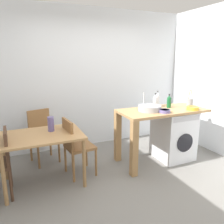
{
  "coord_description": "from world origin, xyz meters",
  "views": [
    {
      "loc": [
        -1.3,
        -2.5,
        1.77
      ],
      "look_at": [
        -0.0,
        0.45,
        0.98
      ],
      "focal_mm": 35.6,
      "sensor_mm": 36.0,
      "label": 1
    }
  ],
  "objects_px": {
    "chair_opposite": "(75,144)",
    "vase": "(51,124)",
    "dining_table": "(42,141)",
    "washing_machine": "(173,135)",
    "bottle_tall_green": "(155,101)",
    "chair_spare_by_wall": "(42,133)",
    "mixing_bowl": "(165,111)",
    "bottle_squat_brown": "(157,99)",
    "bottle_clear_small": "(169,102)",
    "utensil_crock": "(190,102)",
    "colander": "(193,108)"
  },
  "relations": [
    {
      "from": "dining_table",
      "to": "mixing_bowl",
      "type": "relative_size",
      "value": 5.98
    },
    {
      "from": "washing_machine",
      "to": "vase",
      "type": "distance_m",
      "value": 2.14
    },
    {
      "from": "bottle_tall_green",
      "to": "colander",
      "type": "bearing_deg",
      "value": -42.21
    },
    {
      "from": "chair_opposite",
      "to": "colander",
      "type": "relative_size",
      "value": 4.5
    },
    {
      "from": "dining_table",
      "to": "bottle_tall_green",
      "type": "relative_size",
      "value": 4.44
    },
    {
      "from": "bottle_tall_green",
      "to": "utensil_crock",
      "type": "xyz_separation_m",
      "value": [
        0.64,
        -0.15,
        -0.04
      ]
    },
    {
      "from": "mixing_bowl",
      "to": "washing_machine",
      "type": "bearing_deg",
      "value": 27.99
    },
    {
      "from": "dining_table",
      "to": "vase",
      "type": "distance_m",
      "value": 0.27
    },
    {
      "from": "mixing_bowl",
      "to": "vase",
      "type": "relative_size",
      "value": 0.87
    },
    {
      "from": "chair_opposite",
      "to": "bottle_squat_brown",
      "type": "xyz_separation_m",
      "value": [
        1.58,
        0.18,
        0.54
      ]
    },
    {
      "from": "washing_machine",
      "to": "bottle_tall_green",
      "type": "bearing_deg",
      "value": 143.69
    },
    {
      "from": "chair_spare_by_wall",
      "to": "washing_machine",
      "type": "height_order",
      "value": "chair_spare_by_wall"
    },
    {
      "from": "dining_table",
      "to": "chair_spare_by_wall",
      "type": "relative_size",
      "value": 1.22
    },
    {
      "from": "bottle_tall_green",
      "to": "chair_spare_by_wall",
      "type": "bearing_deg",
      "value": 161.87
    },
    {
      "from": "dining_table",
      "to": "bottle_tall_green",
      "type": "distance_m",
      "value": 2.01
    },
    {
      "from": "chair_opposite",
      "to": "vase",
      "type": "height_order",
      "value": "vase"
    },
    {
      "from": "chair_opposite",
      "to": "washing_machine",
      "type": "bearing_deg",
      "value": 80.42
    },
    {
      "from": "dining_table",
      "to": "vase",
      "type": "relative_size",
      "value": 5.2
    },
    {
      "from": "bottle_tall_green",
      "to": "utensil_crock",
      "type": "relative_size",
      "value": 0.83
    },
    {
      "from": "washing_machine",
      "to": "bottle_squat_brown",
      "type": "distance_m",
      "value": 0.7
    },
    {
      "from": "dining_table",
      "to": "vase",
      "type": "bearing_deg",
      "value": 33.69
    },
    {
      "from": "chair_spare_by_wall",
      "to": "utensil_crock",
      "type": "bearing_deg",
      "value": 148.16
    },
    {
      "from": "chair_spare_by_wall",
      "to": "washing_machine",
      "type": "bearing_deg",
      "value": 144.27
    },
    {
      "from": "mixing_bowl",
      "to": "colander",
      "type": "xyz_separation_m",
      "value": [
        0.56,
        -0.02,
        0.0
      ]
    },
    {
      "from": "bottle_tall_green",
      "to": "mixing_bowl",
      "type": "relative_size",
      "value": 1.35
    },
    {
      "from": "bottle_clear_small",
      "to": "utensil_crock",
      "type": "height_order",
      "value": "utensil_crock"
    },
    {
      "from": "dining_table",
      "to": "washing_machine",
      "type": "relative_size",
      "value": 1.28
    },
    {
      "from": "washing_machine",
      "to": "vase",
      "type": "relative_size",
      "value": 4.06
    },
    {
      "from": "washing_machine",
      "to": "chair_spare_by_wall",
      "type": "bearing_deg",
      "value": 159.22
    },
    {
      "from": "washing_machine",
      "to": "utensil_crock",
      "type": "xyz_separation_m",
      "value": [
        0.37,
        0.05,
        0.56
      ]
    },
    {
      "from": "mixing_bowl",
      "to": "colander",
      "type": "distance_m",
      "value": 0.56
    },
    {
      "from": "dining_table",
      "to": "chair_opposite",
      "type": "bearing_deg",
      "value": 4.96
    },
    {
      "from": "dining_table",
      "to": "bottle_clear_small",
      "type": "distance_m",
      "value": 2.2
    },
    {
      "from": "dining_table",
      "to": "washing_machine",
      "type": "bearing_deg",
      "value": -1.23
    },
    {
      "from": "washing_machine",
      "to": "bottle_clear_small",
      "type": "bearing_deg",
      "value": 133.84
    },
    {
      "from": "vase",
      "to": "bottle_clear_small",
      "type": "bearing_deg",
      "value": -1.93
    },
    {
      "from": "vase",
      "to": "washing_machine",
      "type": "bearing_deg",
      "value": -4.05
    },
    {
      "from": "utensil_crock",
      "to": "mixing_bowl",
      "type": "bearing_deg",
      "value": -161.32
    },
    {
      "from": "chair_opposite",
      "to": "bottle_clear_small",
      "type": "xyz_separation_m",
      "value": [
        1.69,
        -0.01,
        0.52
      ]
    },
    {
      "from": "bottle_clear_small",
      "to": "chair_opposite",
      "type": "bearing_deg",
      "value": 179.69
    },
    {
      "from": "bottle_squat_brown",
      "to": "bottle_clear_small",
      "type": "height_order",
      "value": "bottle_squat_brown"
    },
    {
      "from": "bottle_tall_green",
      "to": "bottle_squat_brown",
      "type": "relative_size",
      "value": 0.91
    },
    {
      "from": "washing_machine",
      "to": "mixing_bowl",
      "type": "bearing_deg",
      "value": -152.01
    },
    {
      "from": "colander",
      "to": "chair_opposite",
      "type": "bearing_deg",
      "value": 171.06
    },
    {
      "from": "washing_machine",
      "to": "colander",
      "type": "height_order",
      "value": "colander"
    },
    {
      "from": "chair_opposite",
      "to": "vase",
      "type": "distance_m",
      "value": 0.47
    },
    {
      "from": "washing_machine",
      "to": "bottle_clear_small",
      "type": "distance_m",
      "value": 0.61
    },
    {
      "from": "chair_spare_by_wall",
      "to": "bottle_clear_small",
      "type": "height_order",
      "value": "bottle_clear_small"
    },
    {
      "from": "bottle_tall_green",
      "to": "mixing_bowl",
      "type": "distance_m",
      "value": 0.42
    },
    {
      "from": "washing_machine",
      "to": "vase",
      "type": "height_order",
      "value": "vase"
    }
  ]
}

